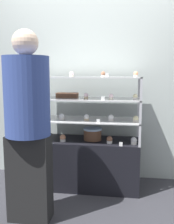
{
  "coord_description": "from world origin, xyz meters",
  "views": [
    {
      "loc": [
        0.43,
        -2.92,
        1.33
      ],
      "look_at": [
        0.0,
        0.0,
        0.89
      ],
      "focal_mm": 42.0,
      "sensor_mm": 36.0,
      "label": 1
    }
  ],
  "objects": [
    {
      "name": "ground_plane",
      "position": [
        0.0,
        0.0,
        0.0
      ],
      "size": [
        20.0,
        20.0,
        0.0
      ],
      "primitive_type": "plane",
      "color": "#2D2D33"
    },
    {
      "name": "back_wall",
      "position": [
        0.0,
        0.38,
        1.3
      ],
      "size": [
        8.0,
        0.05,
        2.6
      ],
      "color": "#A8B2AD",
      "rests_on": "ground_plane"
    },
    {
      "name": "display_base",
      "position": [
        0.0,
        0.0,
        0.28
      ],
      "size": [
        1.2,
        0.47,
        0.57
      ],
      "color": "black",
      "rests_on": "ground_plane"
    },
    {
      "name": "display_riser_lower",
      "position": [
        0.0,
        0.0,
        0.79
      ],
      "size": [
        1.2,
        0.47,
        0.24
      ],
      "color": "#B7B7BC",
      "rests_on": "display_base"
    },
    {
      "name": "display_riser_middle",
      "position": [
        0.0,
        0.0,
        1.03
      ],
      "size": [
        1.2,
        0.47,
        0.24
      ],
      "color": "#B7B7BC",
      "rests_on": "display_riser_lower"
    },
    {
      "name": "display_riser_upper",
      "position": [
        0.0,
        0.0,
        1.27
      ],
      "size": [
        1.2,
        0.47,
        0.24
      ],
      "color": "#B7B7BC",
      "rests_on": "display_riser_middle"
    },
    {
      "name": "layer_cake_centerpiece",
      "position": [
        0.06,
        0.01,
        0.64
      ],
      "size": [
        0.21,
        0.21,
        0.14
      ],
      "color": "brown",
      "rests_on": "display_base"
    },
    {
      "name": "sheet_cake_frosted",
      "position": [
        -0.24,
        0.06,
        1.08
      ],
      "size": [
        0.25,
        0.13,
        0.06
      ],
      "color": "brown",
      "rests_on": "display_riser_middle"
    },
    {
      "name": "cupcake_0",
      "position": [
        -0.54,
        -0.06,
        0.6
      ],
      "size": [
        0.07,
        0.07,
        0.08
      ],
      "color": "#CCB28C",
      "rests_on": "display_base"
    },
    {
      "name": "cupcake_1",
      "position": [
        -0.26,
        -0.12,
        0.6
      ],
      "size": [
        0.07,
        0.07,
        0.08
      ],
      "color": "white",
      "rests_on": "display_base"
    },
    {
      "name": "cupcake_2",
      "position": [
        0.27,
        -0.12,
        0.6
      ],
      "size": [
        0.07,
        0.07,
        0.08
      ],
      "color": "white",
      "rests_on": "display_base"
    },
    {
      "name": "cupcake_3",
      "position": [
        0.53,
        -0.12,
        0.6
      ],
      "size": [
        0.07,
        0.07,
        0.08
      ],
      "color": "white",
      "rests_on": "display_base"
    },
    {
      "name": "price_tag_0",
      "position": [
        0.39,
        -0.22,
        0.59
      ],
      "size": [
        0.04,
        0.0,
        0.04
      ],
      "color": "white",
      "rests_on": "display_base"
    },
    {
      "name": "cupcake_4",
      "position": [
        -0.55,
        -0.11,
        0.84
      ],
      "size": [
        0.06,
        0.06,
        0.07
      ],
      "color": "#CCB28C",
      "rests_on": "display_riser_lower"
    },
    {
      "name": "cupcake_5",
      "position": [
        -0.28,
        -0.07,
        0.84
      ],
      "size": [
        0.06,
        0.06,
        0.07
      ],
      "color": "white",
      "rests_on": "display_riser_lower"
    },
    {
      "name": "cupcake_6",
      "position": [
        0.01,
        -0.08,
        0.84
      ],
      "size": [
        0.06,
        0.06,
        0.07
      ],
      "color": "#CCB28C",
      "rests_on": "display_riser_lower"
    },
    {
      "name": "cupcake_7",
      "position": [
        0.28,
        -0.06,
        0.84
      ],
      "size": [
        0.06,
        0.06,
        0.07
      ],
      "color": "white",
      "rests_on": "display_riser_lower"
    },
    {
      "name": "cupcake_8",
      "position": [
        0.55,
        -0.09,
        0.84
      ],
      "size": [
        0.06,
        0.06,
        0.07
      ],
      "color": "beige",
      "rests_on": "display_riser_lower"
    },
    {
      "name": "price_tag_1",
      "position": [
        0.15,
        -0.22,
        0.83
      ],
      "size": [
        0.04,
        0.0,
        0.04
      ],
      "color": "white",
      "rests_on": "display_riser_lower"
    },
    {
      "name": "cupcake_9",
      "position": [
        -0.56,
        -0.1,
        1.08
      ],
      "size": [
        0.05,
        0.05,
        0.06
      ],
      "color": "beige",
      "rests_on": "display_riser_middle"
    },
    {
      "name": "cupcake_10",
      "position": [
        0.0,
        -0.07,
        1.08
      ],
      "size": [
        0.05,
        0.05,
        0.06
      ],
      "color": "#CCB28C",
      "rests_on": "display_riser_middle"
    },
    {
      "name": "cupcake_11",
      "position": [
        0.28,
        -0.12,
        1.08
      ],
      "size": [
        0.05,
        0.05,
        0.06
      ],
      "color": "beige",
      "rests_on": "display_riser_middle"
    },
    {
      "name": "cupcake_12",
      "position": [
        0.53,
        -0.1,
        1.08
      ],
      "size": [
        0.05,
        0.05,
        0.06
      ],
      "color": "white",
      "rests_on": "display_riser_middle"
    },
    {
      "name": "price_tag_2",
      "position": [
        0.2,
        -0.22,
        1.07
      ],
      "size": [
        0.04,
        0.0,
        0.04
      ],
      "color": "white",
      "rests_on": "display_riser_middle"
    },
    {
      "name": "cupcake_13",
      "position": [
        -0.56,
        -0.09,
        1.32
      ],
      "size": [
        0.05,
        0.05,
        0.06
      ],
      "color": "white",
      "rests_on": "display_riser_upper"
    },
    {
      "name": "cupcake_14",
      "position": [
        -0.17,
        -0.04,
        1.32
      ],
      "size": [
        0.05,
        0.05,
        0.06
      ],
      "color": "beige",
      "rests_on": "display_riser_upper"
    },
    {
      "name": "cupcake_15",
      "position": [
        0.19,
        -0.06,
        1.32
      ],
      "size": [
        0.05,
        0.05,
        0.06
      ],
      "color": "beige",
      "rests_on": "display_riser_upper"
    },
    {
      "name": "cupcake_16",
      "position": [
        0.54,
        -0.06,
        1.32
      ],
      "size": [
        0.05,
        0.05,
        0.06
      ],
      "color": "white",
      "rests_on": "display_riser_upper"
    },
    {
      "name": "price_tag_3",
      "position": [
        0.24,
        -0.22,
        1.31
      ],
      "size": [
        0.04,
        0.0,
        0.04
      ],
      "color": "white",
      "rests_on": "display_riser_upper"
    },
    {
      "name": "customer_figure",
      "position": [
        -0.41,
        -0.77,
        0.91
      ],
      "size": [
        0.4,
        0.4,
        1.7
      ],
      "color": "black",
      "rests_on": "ground_plane"
    }
  ]
}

